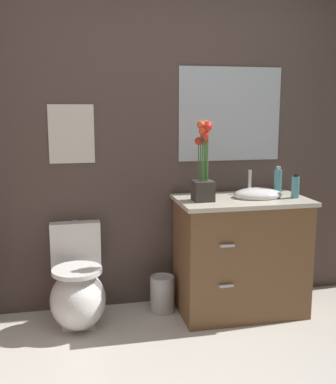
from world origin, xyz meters
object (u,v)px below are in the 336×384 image
at_px(trash_bin, 162,294).
at_px(wall_mirror, 230,114).
at_px(soap_bottle, 278,183).
at_px(flower_vase, 203,170).
at_px(vanity_cabinet, 241,254).
at_px(wall_poster, 71,134).
at_px(toilet, 78,291).
at_px(lotion_bottle, 295,187).

bearing_deg(trash_bin, wall_mirror, 18.40).
height_order(soap_bottle, trash_bin, soap_bottle).
relative_size(flower_vase, wall_mirror, 0.69).
relative_size(vanity_cabinet, wall_poster, 2.50).
distance_m(flower_vase, wall_mirror, 0.58).
xyz_separation_m(flower_vase, soap_bottle, (0.58, 0.04, -0.11)).
height_order(toilet, soap_bottle, soap_bottle).
bearing_deg(soap_bottle, vanity_cabinet, -178.25).
distance_m(toilet, wall_mirror, 1.71).
bearing_deg(wall_mirror, soap_bottle, -45.92).
bearing_deg(wall_poster, toilet, -90.00).
relative_size(lotion_bottle, trash_bin, 0.65).
relative_size(toilet, wall_mirror, 0.86).
bearing_deg(vanity_cabinet, soap_bottle, 1.75).
height_order(lotion_bottle, wall_poster, wall_poster).
bearing_deg(trash_bin, soap_bottle, -6.61).
relative_size(soap_bottle, lotion_bottle, 1.25).
bearing_deg(flower_vase, wall_mirror, 47.30).
bearing_deg(soap_bottle, wall_poster, 168.93).
distance_m(toilet, wall_poster, 1.10).
height_order(soap_bottle, wall_mirror, wall_mirror).
bearing_deg(soap_bottle, wall_mirror, 134.08).
bearing_deg(trash_bin, toilet, -172.67).
xyz_separation_m(lotion_bottle, trash_bin, (-0.94, 0.18, -0.80)).
relative_size(toilet, vanity_cabinet, 0.66).
xyz_separation_m(lotion_bottle, wall_poster, (-1.56, 0.37, 0.38)).
bearing_deg(wall_poster, lotion_bottle, -13.22).
relative_size(trash_bin, wall_poster, 0.65).
distance_m(toilet, soap_bottle, 1.63).
bearing_deg(toilet, soap_bottle, -0.71).
bearing_deg(flower_vase, wall_poster, 159.66).
bearing_deg(toilet, lotion_bottle, -3.62).
bearing_deg(flower_vase, trash_bin, 152.28).
bearing_deg(trash_bin, vanity_cabinet, -10.56).
xyz_separation_m(flower_vase, trash_bin, (-0.26, 0.14, -0.94)).
xyz_separation_m(lotion_bottle, wall_mirror, (-0.38, 0.37, 0.51)).
distance_m(trash_bin, wall_poster, 1.34).
bearing_deg(toilet, vanity_cabinet, -1.28).
xyz_separation_m(vanity_cabinet, flower_vase, (-0.30, -0.03, 0.63)).
height_order(toilet, wall_poster, wall_poster).
relative_size(vanity_cabinet, flower_vase, 1.87).
bearing_deg(vanity_cabinet, lotion_bottle, -10.95).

